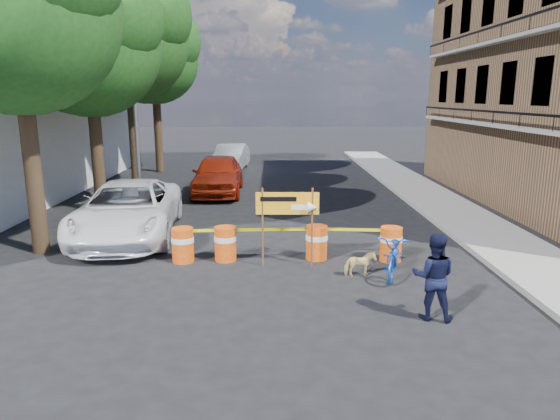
{
  "coord_description": "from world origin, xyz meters",
  "views": [
    {
      "loc": [
        -0.42,
        -11.28,
        4.2
      ],
      "look_at": [
        -0.22,
        1.4,
        1.3
      ],
      "focal_mm": 32.0,
      "sensor_mm": 36.0,
      "label": 1
    }
  ],
  "objects_px": {
    "barrel_far_right": "(391,243)",
    "sedan_silver": "(231,157)",
    "barrel_mid_left": "(225,243)",
    "sedan_red": "(218,174)",
    "barrel_mid_right": "(317,242)",
    "detour_sign": "(296,209)",
    "bicycle": "(396,235)",
    "dog": "(360,264)",
    "pedestrian": "(433,277)",
    "barrel_far_left": "(183,244)",
    "suv_white": "(128,210)"
  },
  "relations": [
    {
      "from": "bicycle",
      "to": "barrel_far_right",
      "type": "bearing_deg",
      "value": 100.04
    },
    {
      "from": "dog",
      "to": "suv_white",
      "type": "xyz_separation_m",
      "value": [
        -6.46,
        3.56,
        0.53
      ]
    },
    {
      "from": "barrel_mid_right",
      "to": "detour_sign",
      "type": "xyz_separation_m",
      "value": [
        -0.57,
        -0.55,
        1.01
      ]
    },
    {
      "from": "barrel_mid_left",
      "to": "barrel_mid_right",
      "type": "relative_size",
      "value": 1.0
    },
    {
      "from": "barrel_mid_right",
      "to": "detour_sign",
      "type": "height_order",
      "value": "detour_sign"
    },
    {
      "from": "barrel_far_left",
      "to": "detour_sign",
      "type": "distance_m",
      "value": 3.1
    },
    {
      "from": "pedestrian",
      "to": "sedan_red",
      "type": "xyz_separation_m",
      "value": [
        -5.44,
        12.75,
        0.01
      ]
    },
    {
      "from": "bicycle",
      "to": "suv_white",
      "type": "bearing_deg",
      "value": 173.39
    },
    {
      "from": "barrel_far_right",
      "to": "dog",
      "type": "distance_m",
      "value": 1.53
    },
    {
      "from": "barrel_mid_left",
      "to": "sedan_red",
      "type": "relative_size",
      "value": 0.18
    },
    {
      "from": "barrel_mid_left",
      "to": "detour_sign",
      "type": "xyz_separation_m",
      "value": [
        1.82,
        -0.48,
        1.01
      ]
    },
    {
      "from": "barrel_mid_left",
      "to": "dog",
      "type": "height_order",
      "value": "barrel_mid_left"
    },
    {
      "from": "barrel_far_right",
      "to": "detour_sign",
      "type": "xyz_separation_m",
      "value": [
        -2.49,
        -0.38,
        1.01
      ]
    },
    {
      "from": "pedestrian",
      "to": "suv_white",
      "type": "height_order",
      "value": "pedestrian"
    },
    {
      "from": "suv_white",
      "to": "barrel_mid_left",
      "type": "bearing_deg",
      "value": -41.12
    },
    {
      "from": "barrel_mid_left",
      "to": "barrel_mid_right",
      "type": "xyz_separation_m",
      "value": [
        2.38,
        0.07,
        0.0
      ]
    },
    {
      "from": "sedan_silver",
      "to": "barrel_mid_left",
      "type": "bearing_deg",
      "value": -80.62
    },
    {
      "from": "barrel_far_right",
      "to": "sedan_silver",
      "type": "bearing_deg",
      "value": 108.3
    },
    {
      "from": "barrel_mid_right",
      "to": "suv_white",
      "type": "bearing_deg",
      "value": 158.0
    },
    {
      "from": "barrel_mid_right",
      "to": "detour_sign",
      "type": "distance_m",
      "value": 1.28
    },
    {
      "from": "suv_white",
      "to": "sedan_red",
      "type": "xyz_separation_m",
      "value": [
        2.0,
        6.89,
        0.03
      ]
    },
    {
      "from": "suv_white",
      "to": "barrel_mid_right",
      "type": "bearing_deg",
      "value": -26.9
    },
    {
      "from": "detour_sign",
      "to": "barrel_mid_right",
      "type": "bearing_deg",
      "value": 44.78
    },
    {
      "from": "barrel_far_left",
      "to": "suv_white",
      "type": "relative_size",
      "value": 0.15
    },
    {
      "from": "barrel_far_right",
      "to": "sedan_silver",
      "type": "xyz_separation_m",
      "value": [
        -5.46,
        16.5,
        0.28
      ]
    },
    {
      "from": "pedestrian",
      "to": "sedan_red",
      "type": "bearing_deg",
      "value": -51.33
    },
    {
      "from": "barrel_far_left",
      "to": "dog",
      "type": "distance_m",
      "value": 4.55
    },
    {
      "from": "detour_sign",
      "to": "sedan_red",
      "type": "distance_m",
      "value": 10.14
    },
    {
      "from": "pedestrian",
      "to": "bicycle",
      "type": "xyz_separation_m",
      "value": [
        -0.15,
        2.4,
        0.16
      ]
    },
    {
      "from": "sedan_silver",
      "to": "pedestrian",
      "type": "bearing_deg",
      "value": -69.38
    },
    {
      "from": "barrel_mid_left",
      "to": "sedan_red",
      "type": "distance_m",
      "value": 9.28
    },
    {
      "from": "barrel_mid_right",
      "to": "dog",
      "type": "relative_size",
      "value": 1.25
    },
    {
      "from": "barrel_far_left",
      "to": "barrel_mid_left",
      "type": "xyz_separation_m",
      "value": [
        1.09,
        0.09,
        0.0
      ]
    },
    {
      "from": "detour_sign",
      "to": "barrel_mid_left",
      "type": "bearing_deg",
      "value": 166.07
    },
    {
      "from": "suv_white",
      "to": "dog",
      "type": "bearing_deg",
      "value": -33.78
    },
    {
      "from": "barrel_far_right",
      "to": "bicycle",
      "type": "distance_m",
      "value": 1.19
    },
    {
      "from": "barrel_far_right",
      "to": "barrel_mid_left",
      "type": "bearing_deg",
      "value": 178.64
    },
    {
      "from": "pedestrian",
      "to": "bicycle",
      "type": "bearing_deg",
      "value": -70.87
    },
    {
      "from": "barrel_far_left",
      "to": "barrel_mid_left",
      "type": "bearing_deg",
      "value": 4.63
    },
    {
      "from": "barrel_mid_right",
      "to": "barrel_far_right",
      "type": "distance_m",
      "value": 1.92
    },
    {
      "from": "detour_sign",
      "to": "bicycle",
      "type": "relative_size",
      "value": 1.0
    },
    {
      "from": "sedan_red",
      "to": "bicycle",
      "type": "bearing_deg",
      "value": -63.74
    },
    {
      "from": "pedestrian",
      "to": "barrel_far_right",
      "type": "bearing_deg",
      "value": -74.64
    },
    {
      "from": "barrel_far_left",
      "to": "pedestrian",
      "type": "height_order",
      "value": "pedestrian"
    },
    {
      "from": "barrel_mid_left",
      "to": "sedan_silver",
      "type": "height_order",
      "value": "sedan_silver"
    },
    {
      "from": "dog",
      "to": "sedan_red",
      "type": "bearing_deg",
      "value": 14.04
    },
    {
      "from": "barrel_far_left",
      "to": "bicycle",
      "type": "relative_size",
      "value": 0.45
    },
    {
      "from": "dog",
      "to": "suv_white",
      "type": "bearing_deg",
      "value": 52.07
    },
    {
      "from": "barrel_mid_left",
      "to": "barrel_far_right",
      "type": "relative_size",
      "value": 1.0
    },
    {
      "from": "barrel_far_right",
      "to": "suv_white",
      "type": "distance_m",
      "value": 7.84
    }
  ]
}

